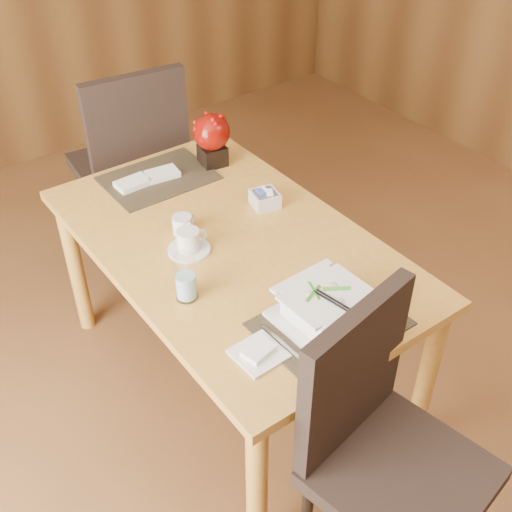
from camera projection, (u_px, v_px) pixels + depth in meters
ground at (324, 472)px, 2.47m from camera, size 6.00×6.00×0.00m
dining_table at (232, 261)px, 2.45m from camera, size 0.90×1.50×0.75m
placemat_near at (330, 324)px, 2.04m from camera, size 0.45×0.33×0.01m
placemat_far at (159, 178)px, 2.73m from camera, size 0.45×0.33×0.01m
soup_setting at (326, 308)px, 2.01m from camera, size 0.29×0.29×0.12m
coffee_cup at (189, 242)px, 2.32m from camera, size 0.16×0.16×0.09m
water_glass at (185, 277)px, 2.09m from camera, size 0.08×0.08×0.17m
creamer_jug at (182, 225)px, 2.41m from camera, size 0.12×0.12×0.07m
sugar_caddy at (265, 199)px, 2.55m from camera, size 0.12×0.12×0.06m
berry_decor at (212, 137)px, 2.75m from camera, size 0.16×0.16×0.24m
napkins_far at (150, 178)px, 2.70m from camera, size 0.28×0.11×0.02m
bread_plate at (259, 354)px, 1.93m from camera, size 0.15×0.15×0.01m
near_chair at (380, 438)px, 1.91m from camera, size 0.55×0.55×1.02m
far_chair at (133, 158)px, 3.16m from camera, size 0.55×0.56×1.08m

